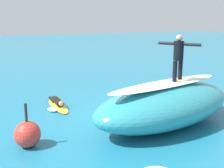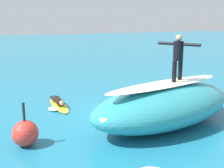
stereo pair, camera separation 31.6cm
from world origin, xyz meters
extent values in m
plane|color=teal|center=(0.00, 0.00, 0.00)|extent=(120.00, 120.00, 0.00)
ellipsoid|color=teal|center=(-0.41, 1.57, 0.73)|extent=(6.40, 3.77, 1.46)
ellipsoid|color=white|center=(-0.41, 1.57, 1.50)|extent=(5.19, 1.87, 0.08)
ellipsoid|color=yellow|center=(-0.94, 1.48, 1.50)|extent=(2.26, 1.54, 0.08)
cylinder|color=black|center=(-0.72, 1.59, 1.91)|extent=(0.16, 0.16, 0.73)
cylinder|color=black|center=(-1.15, 1.36, 1.91)|extent=(0.16, 0.16, 0.73)
cylinder|color=black|center=(-0.94, 1.48, 2.61)|extent=(0.47, 0.47, 0.66)
sphere|color=tan|center=(-0.94, 1.48, 3.05)|extent=(0.23, 0.23, 0.23)
cylinder|color=black|center=(-1.16, 1.89, 2.84)|extent=(0.37, 0.57, 0.10)
cylinder|color=black|center=(-0.72, 1.06, 2.84)|extent=(0.37, 0.57, 0.10)
ellipsoid|color=yellow|center=(2.38, -2.24, 0.04)|extent=(0.62, 2.38, 0.08)
cylinder|color=black|center=(2.38, -2.24, 0.22)|extent=(0.31, 0.82, 0.29)
sphere|color=tan|center=(2.40, -1.74, 0.28)|extent=(0.20, 0.20, 0.20)
cylinder|color=black|center=(2.45, -2.99, 0.14)|extent=(0.14, 0.68, 0.13)
cylinder|color=black|center=(2.28, -2.99, 0.14)|extent=(0.14, 0.68, 0.13)
sphere|color=red|center=(4.31, 1.20, 0.39)|extent=(0.78, 0.78, 0.78)
cylinder|color=#262626|center=(4.31, 1.20, 1.06)|extent=(0.08, 0.08, 0.55)
ellipsoid|color=white|center=(2.75, -1.76, 0.06)|extent=(0.49, 0.60, 0.13)
camera|label=1|loc=(5.64, 9.28, 3.68)|focal=45.78mm
camera|label=2|loc=(5.36, 9.42, 3.68)|focal=45.78mm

